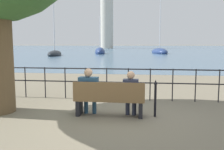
{
  "coord_description": "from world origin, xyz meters",
  "views": [
    {
      "loc": [
        0.86,
        -6.17,
        1.83
      ],
      "look_at": [
        0.0,
        0.5,
        0.99
      ],
      "focal_mm": 40.0,
      "sensor_mm": 36.0,
      "label": 1
    }
  ],
  "objects": [
    {
      "name": "sailboat_3",
      "position": [
        -7.33,
        39.78,
        0.37
      ],
      "size": [
        2.65,
        5.29,
        7.47
      ],
      "rotation": [
        0.0,
        0.0,
        0.16
      ],
      "color": "navy",
      "rests_on": "ground_plane"
    },
    {
      "name": "sailboat_2",
      "position": [
        -13.08,
        31.57,
        0.33
      ],
      "size": [
        2.71,
        6.7,
        11.87
      ],
      "rotation": [
        0.0,
        0.0,
        0.15
      ],
      "color": "black",
      "rests_on": "ground_plane"
    },
    {
      "name": "park_bench",
      "position": [
        0.0,
        -0.06,
        0.43
      ],
      "size": [
        1.79,
        0.45,
        0.9
      ],
      "color": "brown",
      "rests_on": "ground_plane"
    },
    {
      "name": "seated_person_left",
      "position": [
        -0.54,
        0.01,
        0.67
      ],
      "size": [
        0.5,
        0.35,
        1.22
      ],
      "color": "navy",
      "rests_on": "ground_plane"
    },
    {
      "name": "sailboat_0",
      "position": [
        3.77,
        42.77,
        0.35
      ],
      "size": [
        3.94,
        7.35,
        11.86
      ],
      "rotation": [
        0.0,
        0.0,
        0.22
      ],
      "color": "navy",
      "rests_on": "ground_plane"
    },
    {
      "name": "ground_plane",
      "position": [
        0.0,
        0.0,
        0.0
      ],
      "size": [
        1000.0,
        1000.0,
        0.0
      ],
      "primitive_type": "plane",
      "color": "#7A705B"
    },
    {
      "name": "closed_umbrella",
      "position": [
        1.16,
        0.07,
        0.53
      ],
      "size": [
        0.09,
        0.09,
        0.95
      ],
      "color": "black",
      "rests_on": "ground_plane"
    },
    {
      "name": "harbor_water",
      "position": [
        0.0,
        158.82,
        0.0
      ],
      "size": [
        600.0,
        300.0,
        0.01
      ],
      "color": "slate",
      "rests_on": "ground_plane"
    },
    {
      "name": "seated_person_right",
      "position": [
        0.54,
        0.02,
        0.64
      ],
      "size": [
        0.38,
        0.35,
        1.16
      ],
      "color": "#2D3347",
      "rests_on": "ground_plane"
    },
    {
      "name": "harbor_lighthouse",
      "position": [
        -14.55,
        96.61,
        12.76
      ],
      "size": [
        5.15,
        5.15,
        27.43
      ],
      "color": "beige",
      "rests_on": "ground_plane"
    },
    {
      "name": "promenade_railing",
      "position": [
        -0.0,
        1.9,
        0.69
      ],
      "size": [
        12.15,
        0.04,
        1.05
      ],
      "color": "black",
      "rests_on": "ground_plane"
    }
  ]
}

